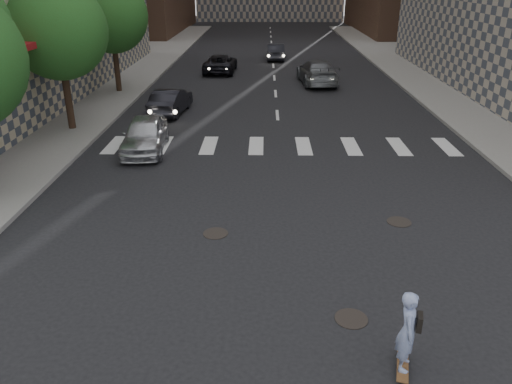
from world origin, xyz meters
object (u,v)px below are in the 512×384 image
at_px(traffic_car_a, 171,101).
at_px(traffic_car_b, 317,72).
at_px(skateboarder, 408,331).
at_px(traffic_car_d, 319,73).
at_px(traffic_car_e, 276,52).
at_px(tree_c, 112,12).
at_px(silver_sedan, 145,134).
at_px(tree_b, 59,25).
at_px(traffic_car_c, 220,64).

height_order(traffic_car_a, traffic_car_b, traffic_car_b).
relative_size(skateboarder, traffic_car_d, 0.44).
distance_m(skateboarder, traffic_car_e, 35.99).
relative_size(traffic_car_b, traffic_car_d, 1.41).
distance_m(tree_c, silver_sedan, 12.22).
xyz_separation_m(tree_b, tree_c, (0.00, 8.00, 0.00)).
bearing_deg(traffic_car_e, tree_b, 65.04).
relative_size(skateboarder, traffic_car_c, 0.36).
distance_m(skateboarder, traffic_car_b, 25.96).
height_order(traffic_car_a, traffic_car_e, traffic_car_e).
relative_size(silver_sedan, traffic_car_d, 1.07).
bearing_deg(tree_b, traffic_car_b, 41.65).
relative_size(tree_b, traffic_car_d, 1.74).
relative_size(traffic_car_c, traffic_car_d, 1.23).
height_order(traffic_car_d, traffic_car_e, traffic_car_e).
relative_size(tree_b, skateboarder, 3.95).
bearing_deg(silver_sedan, skateboarder, -63.09).
distance_m(silver_sedan, traffic_car_e, 24.41).
bearing_deg(traffic_car_d, traffic_car_c, -33.27).
distance_m(silver_sedan, traffic_car_a, 5.96).
height_order(skateboarder, traffic_car_c, skateboarder).
xyz_separation_m(tree_c, traffic_car_e, (9.68, 12.86, -3.99)).
bearing_deg(traffic_car_a, traffic_car_d, -129.68).
relative_size(traffic_car_b, traffic_car_e, 1.33).
height_order(traffic_car_c, traffic_car_d, traffic_car_c).
height_order(tree_c, skateboarder, tree_c).
bearing_deg(traffic_car_a, traffic_car_e, -101.53).
distance_m(tree_b, traffic_car_c, 16.36).
bearing_deg(traffic_car_b, traffic_car_e, -80.29).
xyz_separation_m(traffic_car_b, traffic_car_d, (0.18, 0.38, -0.13)).
relative_size(tree_c, traffic_car_e, 1.65).
relative_size(skateboarder, traffic_car_a, 0.43).
bearing_deg(skateboarder, traffic_car_e, 107.36).
bearing_deg(tree_b, traffic_car_d, 42.21).
distance_m(traffic_car_a, traffic_car_d, 11.74).
distance_m(silver_sedan, traffic_car_b, 16.02).
height_order(tree_b, traffic_car_b, tree_b).
bearing_deg(tree_b, tree_c, 90.00).
relative_size(tree_c, silver_sedan, 1.62).
relative_size(traffic_car_d, traffic_car_e, 0.94).
bearing_deg(traffic_car_d, traffic_car_a, 38.54).
bearing_deg(traffic_car_e, tree_c, 52.97).
bearing_deg(traffic_car_e, skateboarder, 92.61).
height_order(tree_b, tree_c, same).
height_order(tree_b, traffic_car_d, tree_b).
xyz_separation_m(tree_b, traffic_car_a, (3.95, 3.09, -4.00)).
xyz_separation_m(tree_b, traffic_car_b, (12.21, 10.86, -3.87)).
height_order(tree_b, skateboarder, tree_b).
bearing_deg(traffic_car_c, tree_c, 53.23).
distance_m(skateboarder, traffic_car_a, 19.63).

